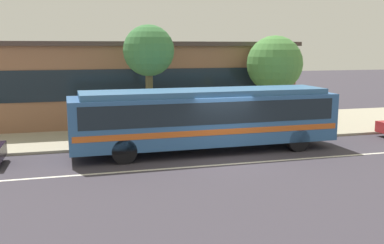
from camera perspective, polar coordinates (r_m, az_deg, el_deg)
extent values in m
plane|color=#3A353F|center=(18.26, 4.45, -4.77)|extent=(120.00, 120.00, 0.00)
cube|color=#A49D87|center=(24.66, -0.93, -0.81)|extent=(60.00, 8.00, 0.12)
cube|color=silver|center=(17.53, 5.34, -5.38)|extent=(56.00, 0.16, 0.01)
cube|color=#305D97|center=(19.23, 1.74, 0.43)|extent=(11.58, 2.66, 2.06)
cube|color=#376493|center=(19.08, 1.76, 3.84)|extent=(10.65, 2.35, 0.24)
cube|color=#19232D|center=(19.17, 1.74, 1.64)|extent=(10.88, 2.68, 0.91)
cube|color=#CA5A21|center=(19.29, 1.73, -0.66)|extent=(11.34, 2.69, 0.24)
cube|color=#19232D|center=(21.60, 16.36, 2.16)|extent=(0.15, 2.21, 0.99)
cylinder|color=black|center=(21.89, 10.65, -1.14)|extent=(1.00, 0.29, 1.00)
cylinder|color=black|center=(19.96, 13.52, -2.29)|extent=(1.00, 0.29, 1.00)
cylinder|color=black|center=(19.72, -9.57, -2.30)|extent=(1.00, 0.29, 1.00)
cylinder|color=black|center=(17.56, -8.72, -3.76)|extent=(1.00, 0.29, 1.00)
cylinder|color=slate|center=(24.08, 11.44, -0.02)|extent=(0.14, 0.14, 0.91)
cylinder|color=slate|center=(23.94, 11.64, -0.08)|extent=(0.14, 0.14, 0.91)
cylinder|color=gold|center=(23.90, 11.60, 1.77)|extent=(0.37, 0.37, 0.63)
sphere|color=#E18D85|center=(23.84, 11.63, 2.79)|extent=(0.23, 0.23, 0.23)
cylinder|color=#725D55|center=(22.15, -4.11, -0.75)|extent=(0.14, 0.14, 0.85)
cylinder|color=#725D55|center=(22.20, -3.72, -0.72)|extent=(0.14, 0.14, 0.85)
cylinder|color=green|center=(22.06, -3.93, 1.12)|extent=(0.38, 0.38, 0.60)
sphere|color=#D3A58D|center=(22.00, -3.94, 2.19)|extent=(0.23, 0.23, 0.23)
cylinder|color=#6D6F4D|center=(21.90, -2.74, -0.91)|extent=(0.14, 0.14, 0.82)
cylinder|color=#6D6F4D|center=(21.98, -3.11, -0.87)|extent=(0.14, 0.14, 0.82)
cylinder|color=gold|center=(21.82, -2.94, 0.95)|extent=(0.48, 0.48, 0.61)
sphere|color=#E5B17A|center=(21.76, -2.95, 2.03)|extent=(0.22, 0.22, 0.22)
cylinder|color=gray|center=(22.04, 8.34, 1.16)|extent=(0.08, 0.08, 2.40)
cube|color=yellow|center=(21.92, 8.40, 3.75)|extent=(0.15, 0.44, 0.56)
cylinder|color=brown|center=(22.44, -5.50, 2.59)|extent=(0.37, 0.37, 3.35)
sphere|color=#3D7840|center=(22.27, -5.60, 9.15)|extent=(2.54, 2.54, 2.54)
cylinder|color=brown|center=(25.29, 10.42, 2.20)|extent=(0.35, 0.35, 2.41)
sphere|color=#4C8841|center=(25.10, 10.57, 7.38)|extent=(3.09, 3.09, 3.09)
cube|color=#8E6247|center=(28.87, -7.80, 5.11)|extent=(18.68, 8.80, 4.59)
cube|color=#19232D|center=(24.49, -6.44, 4.88)|extent=(17.18, 0.04, 1.65)
cube|color=#463835|center=(28.78, -7.91, 9.91)|extent=(19.08, 9.20, 0.24)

